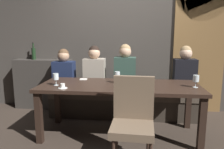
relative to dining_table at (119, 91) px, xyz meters
The scene contains 19 objects.
ground 0.65m from the dining_table, ahead, with size 9.00×9.00×0.00m, color #382D26.
back_wall_tiled 1.49m from the dining_table, 90.00° to the left, with size 6.00×0.12×3.00m, color #423D38.
arched_door 1.91m from the dining_table, 40.43° to the left, with size 0.90×0.05×2.55m.
back_counter 1.87m from the dining_table, 146.14° to the left, with size 1.10×0.28×0.95m, color #38342F.
dining_table is the anchor object (origin of this frame).
banquette_bench 0.82m from the dining_table, 90.00° to the left, with size 2.50×0.44×0.45m.
chair_near_side 0.75m from the dining_table, 74.72° to the right, with size 0.46×0.46×0.98m.
diner_redhead 1.25m from the dining_table, 145.50° to the left, with size 0.36×0.24×0.73m.
diner_bearded 0.86m from the dining_table, 124.59° to the left, with size 0.36×0.24×0.79m.
diner_far_end 0.74m from the dining_table, 86.56° to the left, with size 0.36×0.24×0.82m.
diner_near_end 1.28m from the dining_table, 35.23° to the left, with size 0.36×0.24×0.79m.
wine_bottle_dark_red 2.06m from the dining_table, 148.78° to the left, with size 0.08×0.08×0.33m.
wine_glass_end_left 0.23m from the dining_table, 112.15° to the left, with size 0.08×0.08×0.16m.
wine_glass_center_front 1.02m from the dining_table, ahead, with size 0.08×0.08×0.16m.
wine_glass_center_back 0.89m from the dining_table, behind, with size 0.08×0.08×0.16m.
espresso_cup 0.78m from the dining_table, 157.41° to the right, with size 0.12×0.12×0.06m.
dessert_plate 0.33m from the dining_table, 60.24° to the right, with size 0.19×0.19×0.05m.
fork_on_table 0.32m from the dining_table, 87.22° to the right, with size 0.02×0.17×0.01m, color silver.
folded_napkin 0.65m from the dining_table, 153.73° to the left, with size 0.11×0.10×0.01m, color silver.
Camera 1 is at (0.21, -2.92, 1.42)m, focal length 34.80 mm.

